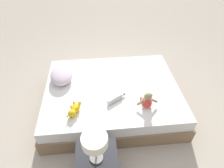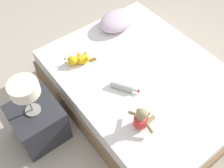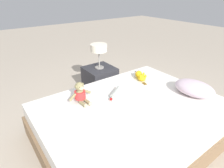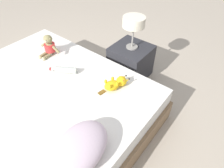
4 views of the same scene
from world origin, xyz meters
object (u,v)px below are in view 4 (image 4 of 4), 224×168
nightstand (131,62)px  bedside_lamp (134,23)px  bed (48,103)px  plush_monkey (49,47)px  glass_bottle (65,70)px  plush_yellow_creature (116,83)px  pillow (80,147)px

nightstand → bedside_lamp: (0.00, 0.00, 0.53)m
bedside_lamp → bed: bearing=-13.8°
plush_monkey → glass_bottle: size_ratio=1.08×
plush_yellow_creature → glass_bottle: (0.15, -0.54, -0.02)m
glass_bottle → plush_monkey: bearing=-106.9°
bed → glass_bottle: (-0.30, -0.01, 0.24)m
nightstand → bedside_lamp: size_ratio=1.17×
glass_bottle → pillow: bearing=54.9°
pillow → plush_yellow_creature: (-0.69, -0.22, -0.03)m
bed → plush_yellow_creature: plush_yellow_creature is taller
plush_yellow_creature → bed: bearing=-49.8°
bedside_lamp → plush_monkey: bearing=-45.3°
bedside_lamp → pillow: bearing=19.7°
bed → pillow: pillow is taller
pillow → nightstand: pillow is taller
nightstand → bedside_lamp: bedside_lamp is taller
glass_bottle → bed: bearing=2.8°
bed → plush_monkey: 0.67m
glass_bottle → bedside_lamp: size_ratio=0.70×
plush_yellow_creature → plush_monkey: bearing=-88.2°
bed → plush_monkey: plush_monkey is taller
plush_monkey → nightstand: bearing=134.7°
plush_monkey → glass_bottle: plush_monkey is taller
bed → bedside_lamp: bearing=166.2°
pillow → plush_yellow_creature: size_ratio=1.57×
pillow → nightstand: 1.45m
pillow → bedside_lamp: bedside_lamp is taller
glass_bottle → nightstand: bearing=160.5°
bed → bedside_lamp: size_ratio=5.31×
bed → plush_monkey: (-0.42, -0.42, 0.30)m
plush_monkey → plush_yellow_creature: size_ratio=0.90×
bed → bedside_lamp: (-1.10, 0.27, 0.54)m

